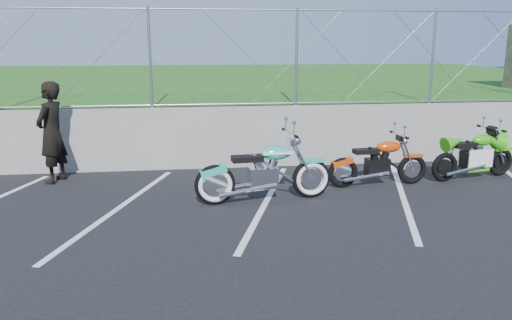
{
  "coord_description": "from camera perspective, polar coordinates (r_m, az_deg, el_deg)",
  "views": [
    {
      "loc": [
        -1.2,
        -6.9,
        2.6
      ],
      "look_at": [
        -0.14,
        1.3,
        0.65
      ],
      "focal_mm": 35.0,
      "sensor_mm": 36.0,
      "label": 1
    }
  ],
  "objects": [
    {
      "name": "ground",
      "position": [
        7.47,
        2.34,
        -7.1
      ],
      "size": [
        90.0,
        90.0,
        0.0
      ],
      "primitive_type": "plane",
      "color": "black",
      "rests_on": "ground"
    },
    {
      "name": "naked_orange",
      "position": [
        9.5,
        13.93,
        -0.45
      ],
      "size": [
        1.93,
        0.66,
        0.96
      ],
      "rotation": [
        0.0,
        0.0,
        0.05
      ],
      "color": "black",
      "rests_on": "ground"
    },
    {
      "name": "retaining_wall",
      "position": [
        10.65,
        -0.79,
        2.72
      ],
      "size": [
        30.0,
        0.22,
        1.3
      ],
      "primitive_type": "cube",
      "color": "slate",
      "rests_on": "ground"
    },
    {
      "name": "grass_field",
      "position": [
        20.53,
        -4.04,
        7.8
      ],
      "size": [
        30.0,
        20.0,
        1.3
      ],
      "primitive_type": "cube",
      "color": "#1F4F15",
      "rests_on": "ground"
    },
    {
      "name": "person_standing",
      "position": [
        10.12,
        -22.35,
        2.91
      ],
      "size": [
        0.66,
        0.81,
        1.91
      ],
      "primitive_type": "imported",
      "rotation": [
        0.0,
        0.0,
        -1.91
      ],
      "color": "black",
      "rests_on": "ground"
    },
    {
      "name": "cruiser_turquoise",
      "position": [
        8.31,
        1.13,
        -1.62
      ],
      "size": [
        2.33,
        0.74,
        1.16
      ],
      "rotation": [
        0.0,
        0.0,
        0.11
      ],
      "color": "black",
      "rests_on": "ground"
    },
    {
      "name": "parking_lines",
      "position": [
        8.66,
        9.09,
        -4.36
      ],
      "size": [
        18.29,
        4.31,
        0.01
      ],
      "color": "silver",
      "rests_on": "ground"
    },
    {
      "name": "sportbike_green",
      "position": [
        10.6,
        23.72,
        0.3
      ],
      "size": [
        1.89,
        0.67,
        0.99
      ],
      "rotation": [
        0.0,
        0.0,
        0.2
      ],
      "color": "black",
      "rests_on": "ground"
    },
    {
      "name": "chain_link_fence",
      "position": [
        10.47,
        -0.82,
        11.63
      ],
      "size": [
        28.0,
        0.03,
        2.0
      ],
      "color": "gray",
      "rests_on": "retaining_wall"
    }
  ]
}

